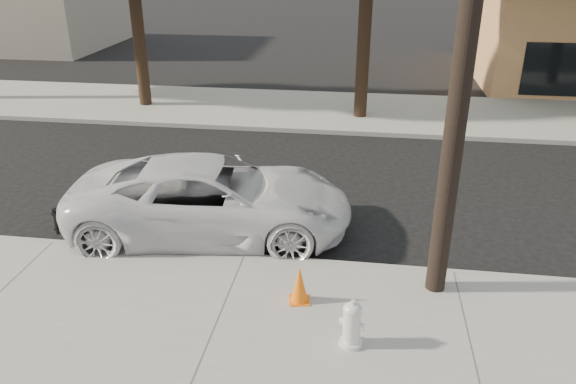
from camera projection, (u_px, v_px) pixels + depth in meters
The scene contains 8 objects.
ground at pixel (264, 215), 12.96m from camera, with size 120.00×120.00×0.00m, color black.
near_sidewalk at pixel (216, 329), 9.05m from camera, with size 90.00×4.40×0.15m, color gray.
far_sidewalk at pixel (305, 110), 20.59m from camera, with size 90.00×5.00×0.15m, color gray.
curb_near at pixel (244, 259), 11.04m from camera, with size 90.00×0.12×0.16m, color #9E9B93.
utility_pole at pixel (468, 24), 8.12m from camera, with size 1.40×0.34×9.00m.
police_cruiser at pixel (212, 198), 11.84m from camera, with size 2.72×5.90×1.64m, color silver.
fire_hydrant at pixel (352, 325), 8.46m from camera, with size 0.40×0.36×0.74m.
traffic_cone at pixel (299, 285), 9.50m from camera, with size 0.40×0.40×0.67m.
Camera 1 is at (2.20, -11.39, 5.83)m, focal length 35.00 mm.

